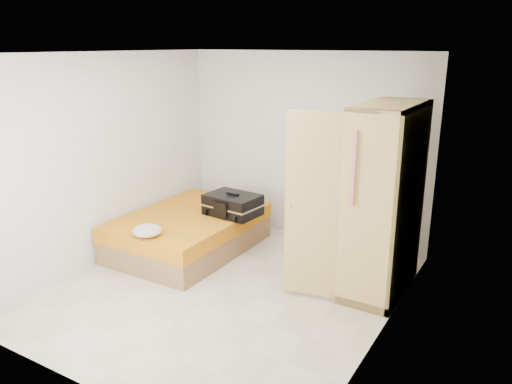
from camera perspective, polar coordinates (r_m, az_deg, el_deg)
The scene contains 7 objects.
room at distance 5.35m, azimuth -3.74°, elevation 1.54°, with size 4.00×4.02×2.60m.
bed at distance 6.80m, azimuth -7.67°, elevation -4.55°, with size 1.42×2.02×0.50m.
wardrobe at distance 5.58m, azimuth 13.83°, elevation -1.51°, with size 1.16×1.29×2.10m.
person at distance 6.03m, azimuth 5.84°, elevation -2.01°, with size 0.56×0.37×1.55m, color red.
suitcase at distance 6.62m, azimuth -2.69°, elevation -1.46°, with size 0.75×0.58×0.30m.
round_cushion at distance 6.05m, azimuth -12.32°, elevation -4.33°, with size 0.35×0.35×0.13m, color silver.
pillow at distance 7.28m, azimuth -2.88°, elevation -0.46°, with size 0.59×0.30×0.11m, color silver.
Camera 1 is at (2.93, -4.26, 2.69)m, focal length 35.00 mm.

